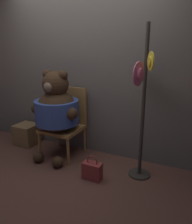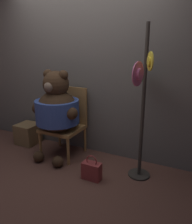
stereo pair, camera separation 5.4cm
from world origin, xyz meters
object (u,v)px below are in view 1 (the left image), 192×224
(teddy_bear, at_px, (56,109))
(hat_display_rack, at_px, (142,103))
(handbag_on_ground, at_px, (92,171))
(chair, at_px, (66,120))

(teddy_bear, height_order, hat_display_rack, hat_display_rack)
(hat_display_rack, bearing_deg, teddy_bear, -179.71)
(handbag_on_ground, bearing_deg, chair, 144.07)
(teddy_bear, distance_m, handbag_on_ground, 1.01)
(handbag_on_ground, bearing_deg, hat_display_rack, 32.82)
(teddy_bear, bearing_deg, handbag_on_ground, -23.77)
(hat_display_rack, bearing_deg, chair, 171.37)
(hat_display_rack, height_order, handbag_on_ground, hat_display_rack)
(chair, relative_size, hat_display_rack, 0.55)
(teddy_bear, xyz_separation_m, handbag_on_ground, (0.72, -0.32, -0.63))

